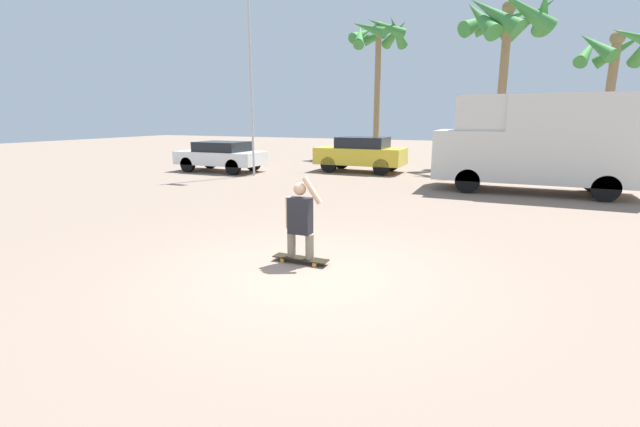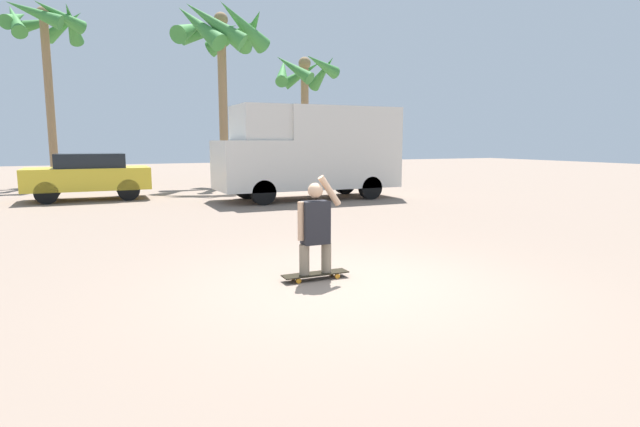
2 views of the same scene
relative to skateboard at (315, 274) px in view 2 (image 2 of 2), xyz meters
name	(u,v)px [view 2 (image 2 of 2)]	position (x,y,z in m)	size (l,w,h in m)	color
ground_plane	(350,284)	(0.33, -0.42, -0.07)	(80.00, 80.00, 0.00)	gray
skateboard	(315,274)	(0.00, 0.00, 0.00)	(0.95, 0.23, 0.09)	black
person_skateboarder	(315,225)	(0.00, 0.00, 0.70)	(0.65, 0.22, 1.37)	gray
camper_van	(311,150)	(3.91, 9.15, 1.57)	(6.03, 2.16, 3.04)	black
parked_car_yellow	(89,175)	(-2.88, 11.94, 0.74)	(3.81, 1.79, 1.52)	black
palm_tree_near_van	(305,78)	(6.89, 16.77, 4.88)	(3.31, 3.31, 6.15)	#8E704C
palm_tree_center_background	(221,35)	(2.52, 15.49, 6.31)	(4.31, 4.30, 7.62)	#8E704C
palm_tree_far_left	(44,30)	(-4.29, 19.01, 6.58)	(3.42, 3.58, 7.87)	#8E704C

